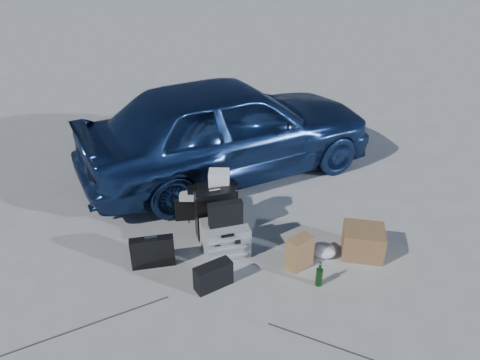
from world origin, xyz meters
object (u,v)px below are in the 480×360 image
at_px(pelican_case, 225,238).
at_px(suitcase_right, 218,205).
at_px(cardboard_box, 363,242).
at_px(green_bottle, 319,274).
at_px(duffel_bag, 199,204).
at_px(suitcase_left, 215,213).
at_px(car, 229,127).
at_px(briefcase, 153,252).

bearing_deg(pelican_case, suitcase_right, 83.82).
xyz_separation_m(pelican_case, cardboard_box, (1.50, -0.31, -0.01)).
height_order(pelican_case, cardboard_box, pelican_case).
xyz_separation_m(pelican_case, suitcase_right, (-0.00, 0.54, 0.10)).
relative_size(cardboard_box, green_bottle, 1.60).
bearing_deg(green_bottle, cardboard_box, 32.46).
bearing_deg(green_bottle, suitcase_right, 124.59).
xyz_separation_m(duffel_bag, cardboard_box, (1.72, -1.10, 0.02)).
bearing_deg(suitcase_left, pelican_case, -86.47).
bearing_deg(pelican_case, car, 73.11).
height_order(pelican_case, green_bottle, pelican_case).
bearing_deg(duffel_bag, cardboard_box, -29.29).
distance_m(suitcase_right, green_bottle, 1.53).
bearing_deg(green_bottle, briefcase, 160.06).
height_order(briefcase, duffel_bag, briefcase).
height_order(car, briefcase, car).
xyz_separation_m(briefcase, suitcase_left, (0.74, 0.44, 0.12)).
xyz_separation_m(car, suitcase_left, (-0.39, -1.50, -0.41)).
distance_m(car, duffel_bag, 1.30).
relative_size(duffel_bag, cardboard_box, 1.36).
xyz_separation_m(briefcase, duffel_bag, (0.58, 0.90, -0.03)).
height_order(duffel_bag, green_bottle, duffel_bag).
height_order(cardboard_box, green_bottle, cardboard_box).
distance_m(cardboard_box, green_bottle, 0.75).
bearing_deg(suitcase_left, duffel_bag, 101.44).
height_order(car, pelican_case, car).
xyz_separation_m(briefcase, cardboard_box, (2.30, -0.20, -0.01)).
xyz_separation_m(suitcase_left, suitcase_right, (0.06, 0.21, -0.02)).
distance_m(suitcase_left, green_bottle, 1.40).
relative_size(car, suitcase_right, 7.61).
height_order(suitcase_left, suitcase_right, suitcase_left).
xyz_separation_m(car, suitcase_right, (-0.33, -1.29, -0.44)).
xyz_separation_m(car, pelican_case, (-0.33, -1.82, -0.53)).
bearing_deg(suitcase_left, briefcase, -156.50).
distance_m(briefcase, duffel_bag, 1.07).
xyz_separation_m(suitcase_right, cardboard_box, (1.50, -0.85, -0.11)).
distance_m(suitcase_right, cardboard_box, 1.73).
bearing_deg(duffel_bag, car, 65.53).
bearing_deg(car, suitcase_left, 148.23).
bearing_deg(suitcase_left, green_bottle, -55.77).
relative_size(suitcase_left, green_bottle, 2.18).
relative_size(pelican_case, suitcase_right, 0.89).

